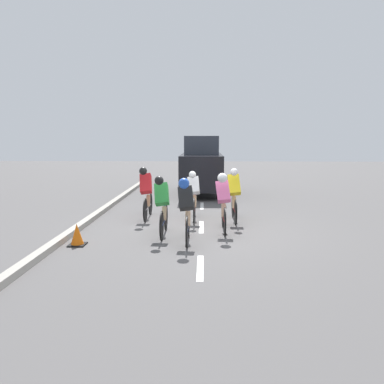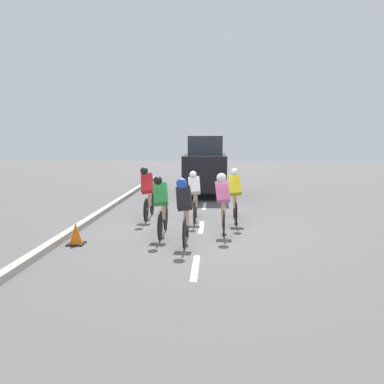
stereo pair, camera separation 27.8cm
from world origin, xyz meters
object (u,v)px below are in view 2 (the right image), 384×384
(cyclist_red, at_px, (148,191))
(cyclist_yellow, at_px, (235,194))
(cyclist_green, at_px, (161,204))
(cyclist_pink, at_px, (223,201))
(support_car, at_px, (206,166))
(cyclist_black, at_px, (185,208))
(traffic_cone, at_px, (76,234))
(cyclist_white, at_px, (195,195))

(cyclist_red, height_order, cyclist_yellow, cyclist_red)
(cyclist_green, relative_size, cyclist_pink, 1.00)
(cyclist_green, xyz_separation_m, support_car, (-0.90, -7.05, 0.43))
(cyclist_pink, height_order, support_car, support_car)
(cyclist_black, relative_size, traffic_cone, 3.39)
(cyclist_green, bearing_deg, support_car, -97.29)
(support_car, distance_m, traffic_cone, 8.45)
(cyclist_yellow, bearing_deg, traffic_cone, 34.76)
(cyclist_pink, bearing_deg, cyclist_red, -34.98)
(cyclist_black, distance_m, cyclist_red, 2.85)
(support_car, bearing_deg, cyclist_black, 87.83)
(cyclist_yellow, xyz_separation_m, support_car, (0.96, -5.39, 0.41))
(cyclist_red, bearing_deg, cyclist_black, 117.01)
(cyclist_yellow, relative_size, support_car, 0.42)
(cyclist_yellow, xyz_separation_m, traffic_cone, (3.67, 2.55, -0.56))
(cyclist_red, bearing_deg, traffic_cone, 68.27)
(cyclist_green, xyz_separation_m, traffic_cone, (1.81, 0.89, -0.54))
(cyclist_yellow, relative_size, cyclist_pink, 1.01)
(cyclist_red, xyz_separation_m, traffic_cone, (1.13, 2.82, -0.58))
(cyclist_yellow, bearing_deg, cyclist_black, 61.09)
(cyclist_red, xyz_separation_m, cyclist_white, (-1.40, 0.18, -0.07))
(cyclist_green, height_order, traffic_cone, cyclist_green)
(cyclist_yellow, height_order, cyclist_white, cyclist_yellow)
(cyclist_black, relative_size, cyclist_yellow, 0.97)
(cyclist_pink, bearing_deg, support_car, -84.93)
(cyclist_red, relative_size, cyclist_yellow, 1.00)
(cyclist_black, bearing_deg, cyclist_red, -62.99)
(cyclist_red, relative_size, cyclist_white, 1.00)
(cyclist_red, height_order, support_car, support_car)
(cyclist_black, bearing_deg, cyclist_green, -45.00)
(support_car, bearing_deg, cyclist_white, 87.99)
(cyclist_black, distance_m, cyclist_pink, 1.35)
(cyclist_white, bearing_deg, cyclist_pink, 120.00)
(cyclist_black, distance_m, traffic_cone, 2.50)
(cyclist_yellow, height_order, cyclist_green, cyclist_yellow)
(cyclist_red, distance_m, traffic_cone, 3.10)
(cyclist_green, bearing_deg, traffic_cone, 26.29)
(cyclist_white, distance_m, cyclist_green, 1.89)
(cyclist_black, height_order, cyclist_yellow, cyclist_yellow)
(cyclist_green, bearing_deg, cyclist_white, -112.25)
(cyclist_green, distance_m, support_car, 7.12)
(support_car, relative_size, traffic_cone, 8.28)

